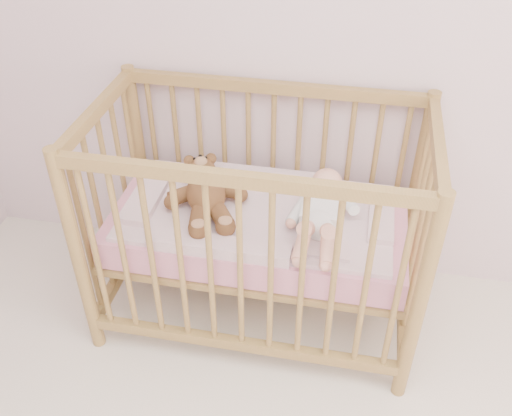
# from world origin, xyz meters

# --- Properties ---
(crib) EXTENTS (1.36, 0.76, 1.00)m
(crib) POSITION_xyz_m (-0.46, 1.60, 0.50)
(crib) COLOR #A18044
(crib) RESTS_ON floor
(mattress) EXTENTS (1.22, 0.62, 0.13)m
(mattress) POSITION_xyz_m (-0.46, 1.60, 0.49)
(mattress) COLOR pink
(mattress) RESTS_ON crib
(blanket) EXTENTS (1.10, 0.58, 0.06)m
(blanket) POSITION_xyz_m (-0.46, 1.60, 0.56)
(blanket) COLOR #D1909B
(blanket) RESTS_ON mattress
(baby) EXTENTS (0.29, 0.59, 0.14)m
(baby) POSITION_xyz_m (-0.20, 1.58, 0.64)
(baby) COLOR silver
(baby) RESTS_ON blanket
(teddy_bear) EXTENTS (0.52, 0.61, 0.14)m
(teddy_bear) POSITION_xyz_m (-0.68, 1.58, 0.65)
(teddy_bear) COLOR brown
(teddy_bear) RESTS_ON blanket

